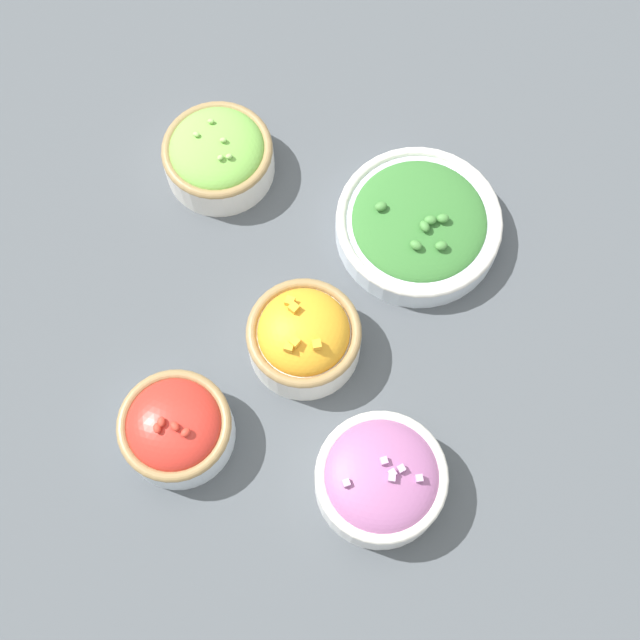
# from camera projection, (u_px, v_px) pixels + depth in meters

# --- Properties ---
(ground_plane) EXTENTS (3.00, 3.00, 0.00)m
(ground_plane) POSITION_uv_depth(u_px,v_px,m) (320.00, 329.00, 1.06)
(ground_plane) COLOR #4C5156
(bowl_squash) EXTENTS (0.13, 0.13, 0.09)m
(bowl_squash) POSITION_uv_depth(u_px,v_px,m) (304.00, 336.00, 1.02)
(bowl_squash) COLOR silver
(bowl_squash) RESTS_ON ground_plane
(bowl_broccoli) EXTENTS (0.20, 0.20, 0.06)m
(bowl_broccoli) POSITION_uv_depth(u_px,v_px,m) (419.00, 224.00, 1.08)
(bowl_broccoli) COLOR silver
(bowl_broccoli) RESTS_ON ground_plane
(bowl_red_onion) EXTENTS (0.14, 0.14, 0.08)m
(bowl_red_onion) POSITION_uv_depth(u_px,v_px,m) (381.00, 479.00, 0.96)
(bowl_red_onion) COLOR white
(bowl_red_onion) RESTS_ON ground_plane
(bowl_lettuce) EXTENTS (0.14, 0.14, 0.08)m
(bowl_lettuce) POSITION_uv_depth(u_px,v_px,m) (218.00, 155.00, 1.10)
(bowl_lettuce) COLOR silver
(bowl_lettuce) RESTS_ON ground_plane
(bowl_cherry_tomatoes) EXTENTS (0.13, 0.13, 0.08)m
(bowl_cherry_tomatoes) POSITION_uv_depth(u_px,v_px,m) (176.00, 428.00, 0.98)
(bowl_cherry_tomatoes) COLOR silver
(bowl_cherry_tomatoes) RESTS_ON ground_plane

